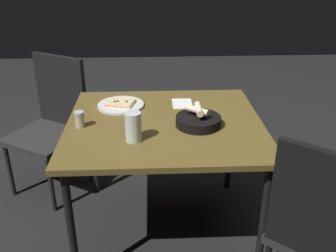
% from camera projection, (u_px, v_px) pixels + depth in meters
% --- Properties ---
extents(ground, '(8.00, 8.00, 0.00)m').
position_uv_depth(ground, '(165.00, 227.00, 2.40)').
color(ground, black).
extents(dining_table, '(0.96, 1.06, 0.74)m').
position_uv_depth(dining_table, '(165.00, 132.00, 2.11)').
color(dining_table, brown).
rests_on(dining_table, ground).
extents(pizza_plate, '(0.28, 0.28, 0.04)m').
position_uv_depth(pizza_plate, '(121.00, 105.00, 2.27)').
color(pizza_plate, silver).
rests_on(pizza_plate, dining_table).
extents(bread_basket, '(0.24, 0.24, 0.11)m').
position_uv_depth(bread_basket, '(198.00, 120.00, 2.02)').
color(bread_basket, black).
rests_on(bread_basket, dining_table).
extents(beer_glass, '(0.08, 0.08, 0.15)m').
position_uv_depth(beer_glass, '(133.00, 128.00, 1.85)').
color(beer_glass, silver).
rests_on(beer_glass, dining_table).
extents(pepper_shaker, '(0.05, 0.05, 0.09)m').
position_uv_depth(pepper_shaker, '(80.00, 120.00, 2.00)').
color(pepper_shaker, '#BFB299').
rests_on(pepper_shaker, dining_table).
extents(napkin, '(0.16, 0.12, 0.00)m').
position_uv_depth(napkin, '(182.00, 104.00, 2.31)').
color(napkin, white).
rests_on(napkin, dining_table).
extents(chair_near, '(0.60, 0.60, 0.94)m').
position_uv_depth(chair_near, '(53.00, 118.00, 2.63)').
color(chair_near, '#292929').
rests_on(chair_near, ground).
extents(chair_far, '(0.62, 0.62, 0.95)m').
position_uv_depth(chair_far, '(326.00, 228.00, 1.60)').
color(chair_far, '#242424').
rests_on(chair_far, ground).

